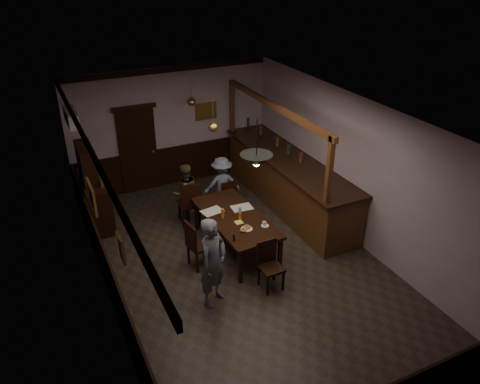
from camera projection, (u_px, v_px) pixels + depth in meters
room at (243, 198)px, 8.32m from camera, size 5.01×8.01×3.01m
dining_table at (235, 219)px, 9.23m from camera, size 1.07×2.23×0.75m
chair_far_left at (190, 202)px, 10.09m from camera, size 0.49×0.49×1.04m
chair_far_right at (227, 196)px, 10.51m from camera, size 0.39×0.39×0.88m
chair_near at (269, 262)px, 8.28m from camera, size 0.40×0.40×0.91m
chair_side at (196, 243)px, 8.76m from camera, size 0.48×0.48×0.97m
person_standing at (213, 262)px, 7.77m from camera, size 0.71×0.65×1.63m
person_seated_left at (185, 192)px, 10.27m from camera, size 0.74×0.64×1.33m
person_seated_right at (222, 184)px, 10.65m from camera, size 0.91×0.62×1.31m
newspaper_left at (212, 211)px, 9.37m from camera, size 0.47×0.37×0.01m
newspaper_right at (242, 207)px, 9.50m from camera, size 0.44×0.33×0.01m
napkin at (239, 222)px, 9.00m from camera, size 0.15×0.15×0.00m
saucer at (265, 226)px, 8.88m from camera, size 0.15×0.15×0.01m
coffee_cup at (264, 223)px, 8.87m from camera, size 0.08×0.08×0.07m
pastry_plate at (247, 229)px, 8.78m from camera, size 0.22×0.22×0.01m
pastry_ring_a at (243, 230)px, 8.70m from camera, size 0.13×0.13×0.04m
pastry_ring_b at (247, 227)px, 8.79m from camera, size 0.13×0.13×0.04m
soda_can at (240, 217)px, 9.08m from camera, size 0.07×0.07×0.12m
beer_glass at (223, 213)px, 9.10m from camera, size 0.06×0.06×0.20m
water_glass at (240, 210)px, 9.27m from camera, size 0.06×0.06×0.15m
pepper_mill at (234, 237)px, 8.41m from camera, size 0.04×0.04×0.14m
sideboard at (94, 193)px, 10.06m from camera, size 0.50×1.41×1.86m
bar_counter at (288, 181)px, 10.83m from camera, size 1.05×4.53×2.54m
door_back at (138, 151)px, 11.33m from camera, size 0.90×0.06×2.10m
ac_unit at (71, 117)px, 9.28m from camera, size 0.20×0.85×0.30m
picture_left_small at (121, 248)px, 5.80m from camera, size 0.04×0.28×0.36m
picture_left_large at (92, 197)px, 7.92m from camera, size 0.04×0.62×0.48m
picture_back at (206, 111)px, 11.68m from camera, size 0.55×0.04×0.42m
pendant_iron at (256, 160)px, 7.87m from camera, size 0.56×0.56×0.84m
pendant_brass_mid at (213, 127)px, 9.21m from camera, size 0.20×0.20×0.81m
pendant_brass_far at (192, 102)px, 10.69m from camera, size 0.20×0.20×0.81m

